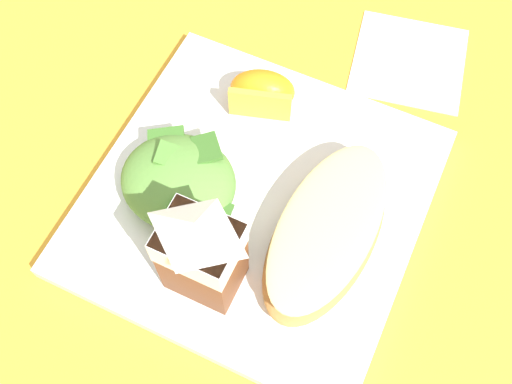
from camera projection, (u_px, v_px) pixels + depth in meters
ground at (256, 205)px, 0.55m from camera, size 3.00×3.00×0.00m
white_plate at (256, 201)px, 0.54m from camera, size 0.28×0.28×0.02m
cheesy_pizza_bread at (327, 232)px, 0.50m from camera, size 0.09×0.17×0.04m
green_salad_pile at (179, 181)px, 0.52m from camera, size 0.11×0.10×0.04m
milk_carton at (201, 251)px, 0.45m from camera, size 0.06×0.04×0.11m
orange_wedge_front at (262, 92)px, 0.56m from camera, size 0.07×0.05×0.04m
paper_napkin at (409, 61)px, 0.62m from camera, size 0.13×0.13×0.00m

